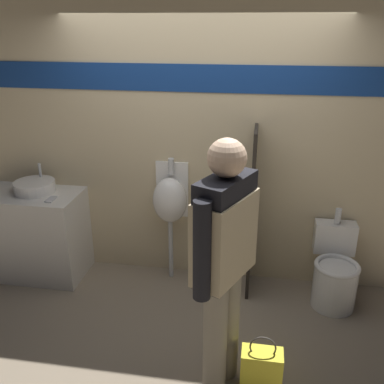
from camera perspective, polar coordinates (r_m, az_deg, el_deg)
name	(u,v)px	position (r m, az deg, el deg)	size (l,w,h in m)	color
ground_plane	(189,304)	(4.09, -0.40, -14.70)	(16.00, 16.00, 0.00)	gray
display_wall	(199,144)	(4.02, 1.00, 6.36)	(4.36, 0.07, 2.70)	beige
sink_counter	(34,234)	(4.61, -20.32, -5.27)	(0.99, 0.56, 0.88)	silver
sink_basin	(35,187)	(4.44, -20.23, 0.69)	(0.39, 0.39, 0.25)	white
cell_phone	(51,199)	(4.20, -18.27, -0.93)	(0.07, 0.14, 0.01)	#B7B7BC
divider_near_counter	(251,214)	(3.96, 7.94, -2.87)	(0.03, 0.41, 1.59)	#28231E
urinal_near_counter	(170,200)	(4.10, -2.93, -1.12)	(0.33, 0.26, 1.24)	silver
toilet	(335,274)	(4.16, 18.48, -10.32)	(0.40, 0.56, 0.86)	white
person_in_vest	(224,253)	(2.77, 4.28, -8.16)	(0.41, 0.58, 1.81)	gray
shopping_bag	(261,370)	(3.27, 9.21, -22.36)	(0.29, 0.16, 0.45)	yellow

